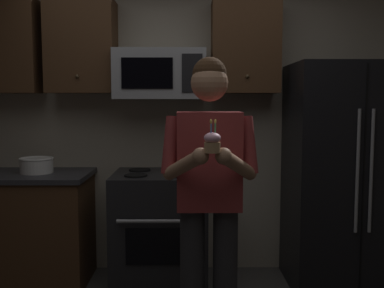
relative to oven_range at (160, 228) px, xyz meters
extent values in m
cube|color=#B7AD99|center=(0.15, 0.39, 0.84)|extent=(4.40, 0.10, 2.60)
cube|color=black|center=(0.00, 0.00, 0.00)|extent=(0.76, 0.66, 0.92)
cube|color=black|center=(0.00, -0.33, -0.04)|extent=(0.48, 0.01, 0.28)
cylinder|color=#99999E|center=(0.00, -0.36, 0.16)|extent=(0.60, 0.03, 0.03)
cylinder|color=black|center=(-0.18, -0.14, 0.46)|extent=(0.18, 0.18, 0.01)
cylinder|color=black|center=(0.18, -0.14, 0.46)|extent=(0.18, 0.18, 0.01)
cylinder|color=black|center=(-0.18, 0.14, 0.46)|extent=(0.18, 0.18, 0.01)
cylinder|color=black|center=(0.18, 0.14, 0.46)|extent=(0.18, 0.18, 0.01)
cube|color=#9EA0A5|center=(0.00, 0.12, 1.26)|extent=(0.74, 0.40, 0.40)
cube|color=black|center=(-0.09, -0.08, 1.26)|extent=(0.40, 0.01, 0.24)
cube|color=black|center=(0.26, -0.08, 1.26)|extent=(0.16, 0.01, 0.30)
cube|color=black|center=(1.50, -0.04, 0.44)|extent=(0.90, 0.72, 1.80)
cylinder|color=gray|center=(1.45, -0.41, 0.54)|extent=(0.02, 0.02, 0.90)
cylinder|color=gray|center=(1.55, -0.41, 0.54)|extent=(0.02, 0.02, 0.90)
cube|color=black|center=(1.50, -0.40, 0.44)|extent=(0.01, 0.01, 1.74)
cube|color=#4C301C|center=(-0.65, 0.17, 1.49)|extent=(0.55, 0.34, 0.76)
sphere|color=brown|center=(-0.65, -0.01, 1.24)|extent=(0.03, 0.03, 0.03)
cube|color=#4C301C|center=(0.70, 0.17, 1.49)|extent=(0.55, 0.34, 0.76)
sphere|color=brown|center=(0.70, -0.01, 1.24)|extent=(0.03, 0.03, 0.03)
cube|color=#4C301C|center=(-1.30, 0.02, -0.02)|extent=(1.40, 0.62, 0.88)
cube|color=#2D2D33|center=(-1.30, 0.02, 0.44)|extent=(1.44, 0.66, 0.04)
cylinder|color=white|center=(-1.01, 0.03, 0.52)|extent=(0.26, 0.26, 0.12)
torus|color=white|center=(-1.01, 0.03, 0.58)|extent=(0.27, 0.27, 0.02)
cylinder|color=#262628|center=(0.25, -0.96, -0.03)|extent=(0.15, 0.15, 0.86)
cylinder|color=#262628|center=(0.45, -0.96, -0.03)|extent=(0.15, 0.15, 0.86)
cube|color=maroon|center=(0.35, -0.96, 0.69)|extent=(0.38, 0.22, 0.58)
sphere|color=#A37556|center=(0.35, -0.96, 1.15)|extent=(0.22, 0.22, 0.22)
sphere|color=#382314|center=(0.35, -0.95, 1.20)|extent=(0.20, 0.20, 0.20)
cylinder|color=maroon|center=(0.13, -0.99, 0.78)|extent=(0.15, 0.18, 0.35)
cylinder|color=#A37556|center=(0.20, -1.15, 0.69)|extent=(0.26, 0.33, 0.21)
sphere|color=#A37556|center=(0.29, -1.28, 0.76)|extent=(0.09, 0.09, 0.09)
cylinder|color=maroon|center=(0.58, -0.99, 0.78)|extent=(0.15, 0.18, 0.35)
cylinder|color=#A37556|center=(0.50, -1.15, 0.69)|extent=(0.26, 0.33, 0.21)
sphere|color=#A37556|center=(0.41, -1.28, 0.76)|extent=(0.09, 0.09, 0.09)
cylinder|color=#A87F56|center=(0.35, -1.30, 0.80)|extent=(0.08, 0.08, 0.06)
ellipsoid|color=#F2B2CC|center=(0.35, -1.30, 0.85)|extent=(0.09, 0.09, 0.06)
cylinder|color=#4CBF66|center=(0.37, -1.30, 0.90)|extent=(0.01, 0.01, 0.06)
ellipsoid|color=#FFD159|center=(0.37, -1.30, 0.94)|extent=(0.01, 0.01, 0.02)
cylinder|color=#F2D84C|center=(0.35, -1.28, 0.90)|extent=(0.01, 0.01, 0.06)
ellipsoid|color=#FFD159|center=(0.35, -1.28, 0.94)|extent=(0.01, 0.01, 0.02)
cylinder|color=#4C7FE5|center=(0.35, -1.31, 0.90)|extent=(0.01, 0.01, 0.06)
ellipsoid|color=#FFD159|center=(0.35, -1.31, 0.94)|extent=(0.01, 0.01, 0.02)
camera|label=1|loc=(0.23, -3.60, 1.04)|focal=41.97mm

